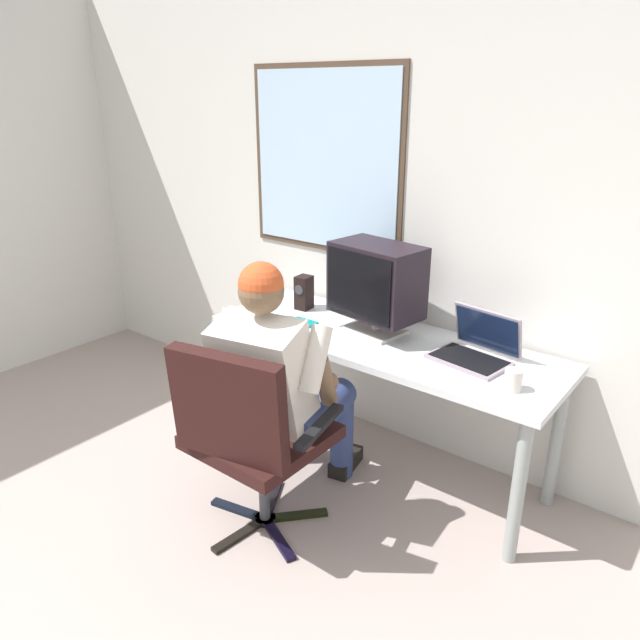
# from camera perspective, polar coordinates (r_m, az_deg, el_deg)

# --- Properties ---
(wall_rear) EXTENTS (5.48, 0.08, 2.61)m
(wall_rear) POSITION_cam_1_polar(r_m,az_deg,el_deg) (3.15, 8.96, 10.32)
(wall_rear) COLOR silver
(wall_rear) RESTS_ON ground
(desk) EXTENTS (1.80, 0.62, 0.73)m
(desk) POSITION_cam_1_polar(r_m,az_deg,el_deg) (3.02, 5.85, -3.33)
(desk) COLOR #919895
(desk) RESTS_ON ground
(office_chair) EXTENTS (0.68, 0.60, 0.95)m
(office_chair) POSITION_cam_1_polar(r_m,az_deg,el_deg) (2.57, -6.88, -10.29)
(office_chair) COLOR black
(office_chair) RESTS_ON ground
(person_seated) EXTENTS (0.61, 0.88, 1.25)m
(person_seated) POSITION_cam_1_polar(r_m,az_deg,el_deg) (2.72, -3.74, -5.85)
(person_seated) COLOR navy
(person_seated) RESTS_ON ground
(crt_monitor) EXTENTS (0.47, 0.33, 0.46)m
(crt_monitor) POSITION_cam_1_polar(r_m,az_deg,el_deg) (2.97, 5.39, 3.66)
(crt_monitor) COLOR beige
(crt_monitor) RESTS_ON desk
(laptop) EXTENTS (0.38, 0.33, 0.22)m
(laptop) POSITION_cam_1_polar(r_m,az_deg,el_deg) (2.82, 14.76, -2.44)
(laptop) COLOR gray
(laptop) RESTS_ON desk
(wine_glass) EXTENTS (0.08, 0.08, 0.15)m
(wine_glass) POSITION_cam_1_polar(r_m,az_deg,el_deg) (3.20, -4.85, 1.92)
(wine_glass) COLOR silver
(wine_glass) RESTS_ON desk
(desk_speaker) EXTENTS (0.08, 0.10, 0.19)m
(desk_speaker) POSITION_cam_1_polar(r_m,az_deg,el_deg) (3.34, -1.55, 2.64)
(desk_speaker) COLOR black
(desk_speaker) RESTS_ON desk
(cd_case) EXTENTS (0.14, 0.13, 0.01)m
(cd_case) POSITION_cam_1_polar(r_m,az_deg,el_deg) (3.15, -1.85, -0.31)
(cd_case) COLOR #0D948F
(cd_case) RESTS_ON desk
(coffee_mug) EXTENTS (0.07, 0.07, 0.09)m
(coffee_mug) POSITION_cam_1_polar(r_m,az_deg,el_deg) (2.58, 17.94, -5.46)
(coffee_mug) COLOR silver
(coffee_mug) RESTS_ON desk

